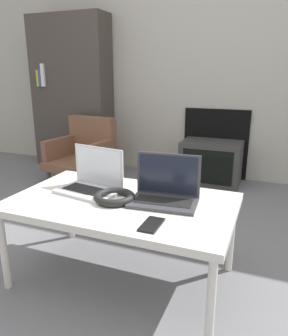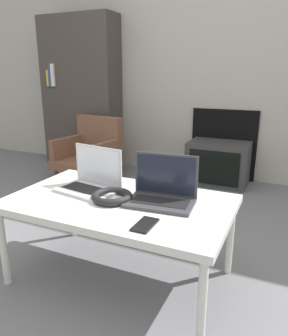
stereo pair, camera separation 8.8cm
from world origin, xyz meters
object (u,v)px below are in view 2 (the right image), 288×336
object	(u,v)px
laptop_left	(91,180)
phone	(145,225)
laptop_right	(162,191)
tv	(218,163)
headphones	(112,197)
armchair	(92,150)

from	to	relation	value
laptop_left	phone	size ratio (longest dim) A/B	2.46
laptop_left	laptop_right	size ratio (longest dim) A/B	1.03
laptop_left	laptop_right	xyz separation A→B (m)	(0.41, 0.00, 0.00)
laptop_left	tv	world-z (taller)	laptop_left
laptop_right	headphones	bearing A→B (deg)	-165.89
tv	armchair	bearing A→B (deg)	-162.26
phone	laptop_right	bearing A→B (deg)	96.62
laptop_right	laptop_left	bearing A→B (deg)	174.61
armchair	headphones	bearing A→B (deg)	-44.65
tv	armchair	xyz separation A→B (m)	(-1.20, -0.38, 0.10)
laptop_right	headphones	world-z (taller)	laptop_right
phone	tv	xyz separation A→B (m)	(-0.11, 1.97, -0.25)
headphones	laptop_right	bearing A→B (deg)	19.55
laptop_left	headphones	xyz separation A→B (m)	(0.17, -0.08, -0.04)
headphones	tv	distance (m)	1.81
headphones	phone	size ratio (longest dim) A/B	1.44
armchair	laptop_left	bearing A→B (deg)	-47.89
armchair	tv	bearing A→B (deg)	26.24
laptop_right	tv	size ratio (longest dim) A/B	0.59
headphones	tv	bearing A→B (deg)	85.13
laptop_right	armchair	size ratio (longest dim) A/B	0.54
laptop_left	phone	bearing A→B (deg)	-22.13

